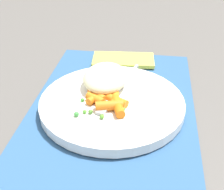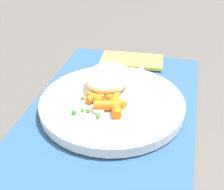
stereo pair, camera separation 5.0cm
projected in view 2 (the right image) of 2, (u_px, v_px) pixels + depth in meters
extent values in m
plane|color=#565451|center=(112.00, 110.00, 0.58)|extent=(2.40, 2.40, 0.00)
cube|color=#2D5684|center=(112.00, 109.00, 0.58)|extent=(0.49, 0.31, 0.01)
cylinder|color=white|center=(112.00, 104.00, 0.57)|extent=(0.27, 0.27, 0.02)
ellipsoid|color=beige|center=(108.00, 77.00, 0.60)|extent=(0.11, 0.09, 0.04)
cylinder|color=orange|center=(95.00, 96.00, 0.56)|extent=(0.04, 0.03, 0.01)
cylinder|color=orange|center=(116.00, 101.00, 0.55)|extent=(0.03, 0.05, 0.01)
cylinder|color=orange|center=(108.00, 106.00, 0.54)|extent=(0.03, 0.05, 0.02)
cylinder|color=orange|center=(95.00, 98.00, 0.56)|extent=(0.03, 0.04, 0.01)
cylinder|color=orange|center=(116.00, 106.00, 0.53)|extent=(0.06, 0.03, 0.02)
cylinder|color=orange|center=(97.00, 94.00, 0.57)|extent=(0.04, 0.04, 0.02)
cylinder|color=orange|center=(114.00, 99.00, 0.55)|extent=(0.04, 0.02, 0.01)
sphere|color=#59B538|center=(82.00, 110.00, 0.53)|extent=(0.01, 0.01, 0.01)
sphere|color=green|center=(120.00, 110.00, 0.53)|extent=(0.01, 0.01, 0.01)
sphere|color=#5AA231|center=(98.00, 116.00, 0.52)|extent=(0.01, 0.01, 0.01)
sphere|color=green|center=(102.00, 102.00, 0.55)|extent=(0.01, 0.01, 0.01)
sphere|color=#579537|center=(88.00, 110.00, 0.53)|extent=(0.01, 0.01, 0.01)
sphere|color=green|center=(83.00, 98.00, 0.56)|extent=(0.01, 0.01, 0.01)
sphere|color=green|center=(74.00, 112.00, 0.53)|extent=(0.01, 0.01, 0.01)
sphere|color=green|center=(107.00, 93.00, 0.58)|extent=(0.01, 0.01, 0.01)
sphere|color=green|center=(100.00, 96.00, 0.57)|extent=(0.01, 0.01, 0.01)
cube|color=#B8B8B8|center=(103.00, 107.00, 0.54)|extent=(0.05, 0.03, 0.01)
cube|color=#B8B8B8|center=(128.00, 82.00, 0.61)|extent=(0.15, 0.05, 0.01)
cube|color=#EAE54C|center=(132.00, 60.00, 0.73)|extent=(0.08, 0.15, 0.01)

